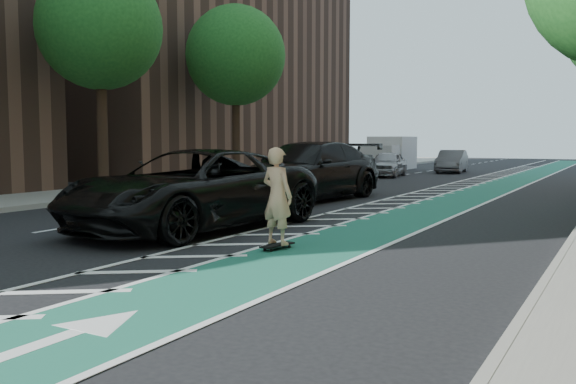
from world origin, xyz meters
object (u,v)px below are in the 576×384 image
Objects in this scene: suv_near at (194,189)px; barrel_a at (191,193)px; suv_far at (307,171)px; skateboarder at (277,196)px.

barrel_a is (-2.75, 3.35, -0.48)m from suv_near.
suv_far reaches higher than barrel_a.
suv_far is at bearing 102.15° from suv_near.
suv_far is at bearing 62.63° from barrel_a.
barrel_a is (-1.91, -3.69, -0.54)m from suv_far.
skateboarder is 0.27× the size of suv_far.
barrel_a is at bearing -28.99° from skateboarder.
skateboarder is at bearing -39.16° from barrel_a.
suv_near is at bearing -77.83° from suv_far.
suv_near is 0.97× the size of suv_far.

